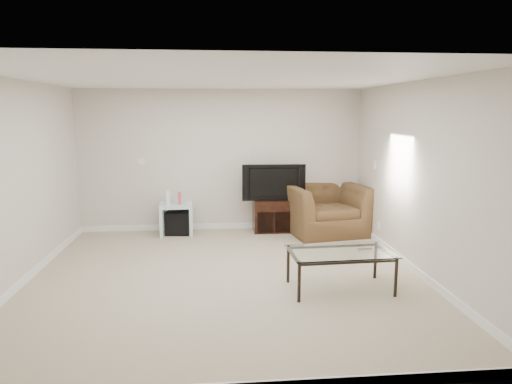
{
  "coord_description": "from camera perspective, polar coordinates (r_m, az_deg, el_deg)",
  "views": [
    {
      "loc": [
        -0.12,
        -5.61,
        2.1
      ],
      "look_at": [
        0.5,
        1.2,
        0.9
      ],
      "focal_mm": 32.0,
      "sensor_mm": 36.0,
      "label": 1
    }
  ],
  "objects": [
    {
      "name": "plate_right_outlet",
      "position": [
        7.61,
        15.05,
        -4.09
      ],
      "size": [
        0.02,
        0.08,
        0.12
      ],
      "primitive_type": "cube",
      "color": "white",
      "rests_on": "wall_right"
    },
    {
      "name": "wall_right",
      "position": [
        6.26,
        19.63,
        1.55
      ],
      "size": [
        0.02,
        5.0,
        2.5
      ],
      "primitive_type": "cube",
      "color": "silver",
      "rests_on": "ground"
    },
    {
      "name": "ceiling",
      "position": [
        5.63,
        -4.08,
        13.99
      ],
      "size": [
        5.0,
        5.0,
        0.0
      ],
      "primitive_type": "plane",
      "color": "white",
      "rests_on": "ground"
    },
    {
      "name": "coffee_table",
      "position": [
        5.61,
        10.44,
        -9.59
      ],
      "size": [
        1.25,
        0.74,
        0.48
      ],
      "primitive_type": null,
      "rotation": [
        0.0,
        0.0,
        0.04
      ],
      "color": "black",
      "rests_on": "floor"
    },
    {
      "name": "floor",
      "position": [
        6.0,
        -3.78,
        -10.58
      ],
      "size": [
        5.0,
        5.0,
        0.0
      ],
      "primitive_type": "plane",
      "color": "tan",
      "rests_on": "ground"
    },
    {
      "name": "wall_back",
      "position": [
        8.16,
        -4.34,
        3.94
      ],
      "size": [
        5.0,
        0.02,
        2.5
      ],
      "primitive_type": "cube",
      "color": "silver",
      "rests_on": "ground"
    },
    {
      "name": "remote",
      "position": [
        5.66,
        13.38,
        -6.85
      ],
      "size": [
        0.2,
        0.07,
        0.02
      ],
      "primitive_type": "cube",
      "rotation": [
        0.0,
        0.0,
        0.11
      ],
      "color": "#B2B2B7",
      "rests_on": "coffee_table"
    },
    {
      "name": "wall_left",
      "position": [
        6.16,
        -27.88,
        0.85
      ],
      "size": [
        0.02,
        5.0,
        2.5
      ],
      "primitive_type": "cube",
      "color": "silver",
      "rests_on": "ground"
    },
    {
      "name": "plate_right_switch",
      "position": [
        7.72,
        14.6,
        3.3
      ],
      "size": [
        0.02,
        0.09,
        0.13
      ],
      "primitive_type": "cube",
      "color": "white",
      "rests_on": "wall_right"
    },
    {
      "name": "television",
      "position": [
        8.02,
        2.16,
        1.32
      ],
      "size": [
        1.03,
        0.24,
        0.64
      ],
      "primitive_type": "imported",
      "rotation": [
        0.0,
        0.0,
        -0.04
      ],
      "color": "black",
      "rests_on": "tv_stand"
    },
    {
      "name": "dvd_player",
      "position": [
        8.09,
        2.15,
        -1.6
      ],
      "size": [
        0.42,
        0.3,
        0.06
      ],
      "primitive_type": "cube",
      "rotation": [
        0.0,
        0.0,
        0.01
      ],
      "color": "black",
      "rests_on": "tv_stand"
    },
    {
      "name": "game_console",
      "position": [
        7.98,
        -10.98,
        -0.68
      ],
      "size": [
        0.08,
        0.18,
        0.24
      ],
      "primitive_type": "cube",
      "rotation": [
        0.0,
        0.0,
        0.13
      ],
      "color": "white",
      "rests_on": "side_table"
    },
    {
      "name": "plate_back",
      "position": [
        8.25,
        -14.13,
        3.73
      ],
      "size": [
        0.12,
        0.02,
        0.12
      ],
      "primitive_type": "cube",
      "color": "white",
      "rests_on": "wall_back"
    },
    {
      "name": "tv_stand",
      "position": [
        8.16,
        2.11,
        -2.87
      ],
      "size": [
        0.7,
        0.49,
        0.58
      ],
      "primitive_type": null,
      "rotation": [
        0.0,
        0.0,
        0.01
      ],
      "color": "black",
      "rests_on": "floor"
    },
    {
      "name": "side_table",
      "position": [
        8.07,
        -9.94,
        -3.33
      ],
      "size": [
        0.59,
        0.59,
        0.53
      ],
      "primitive_type": null,
      "rotation": [
        0.0,
        0.0,
        0.07
      ],
      "color": "silver",
      "rests_on": "floor"
    },
    {
      "name": "game_case",
      "position": [
        7.97,
        -9.54,
        -0.76
      ],
      "size": [
        0.07,
        0.16,
        0.21
      ],
      "primitive_type": "cube",
      "rotation": [
        0.0,
        0.0,
        0.1
      ],
      "color": "#CC4C4C",
      "rests_on": "side_table"
    },
    {
      "name": "subwoofer",
      "position": [
        8.11,
        -9.68,
        -3.83
      ],
      "size": [
        0.45,
        0.45,
        0.41
      ],
      "primitive_type": "cube",
      "rotation": [
        0.0,
        0.0,
        -0.09
      ],
      "color": "black",
      "rests_on": "floor"
    },
    {
      "name": "recliner",
      "position": [
        8.05,
        8.69,
        -1.13
      ],
      "size": [
        1.43,
        1.05,
        1.14
      ],
      "primitive_type": "imported",
      "rotation": [
        0.0,
        0.0,
        0.17
      ],
      "color": "#472D1E",
      "rests_on": "floor"
    }
  ]
}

